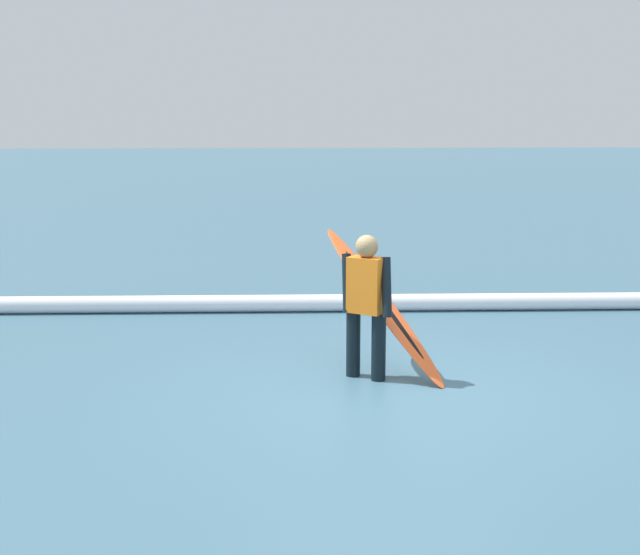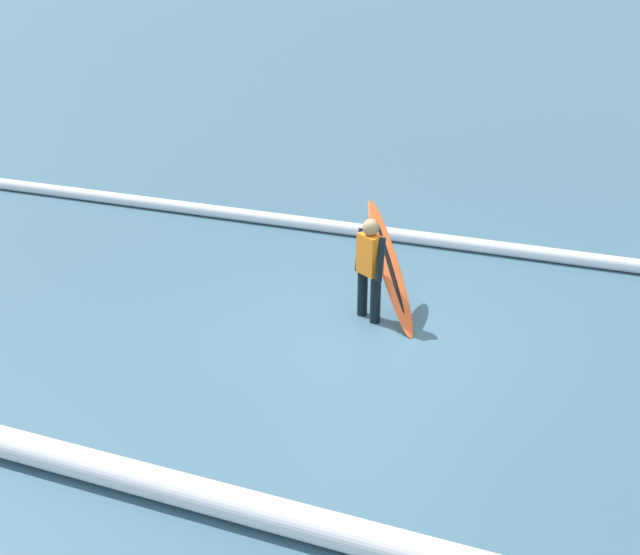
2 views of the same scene
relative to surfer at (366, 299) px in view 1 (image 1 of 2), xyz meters
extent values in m
plane|color=#3B6174|center=(-0.18, 0.46, -0.79)|extent=(190.62, 190.62, 0.00)
cylinder|color=black|center=(0.11, -0.08, -0.46)|extent=(0.14, 0.14, 0.65)
cylinder|color=black|center=(-0.11, 0.08, -0.46)|extent=(0.14, 0.14, 0.65)
cube|color=orange|center=(0.00, 0.00, 0.14)|extent=(0.39, 0.36, 0.54)
sphere|color=#9C8158|center=(0.00, 0.00, 0.51)|extent=(0.22, 0.22, 0.22)
cylinder|color=black|center=(0.17, -0.13, 0.14)|extent=(0.09, 0.24, 0.57)
cylinder|color=black|center=(-0.17, 0.13, 0.14)|extent=(0.09, 0.23, 0.57)
ellipsoid|color=#E55926|center=(-0.20, -0.28, -0.11)|extent=(1.21, 1.55, 1.38)
ellipsoid|color=black|center=(-0.20, -0.28, -0.11)|extent=(0.87, 1.18, 1.11)
cylinder|color=white|center=(-1.97, -2.95, -0.67)|extent=(22.97, 1.19, 0.23)
camera|label=1|loc=(1.04, 7.83, 1.62)|focal=47.00mm
camera|label=2|loc=(-2.48, 9.13, 3.81)|focal=43.58mm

